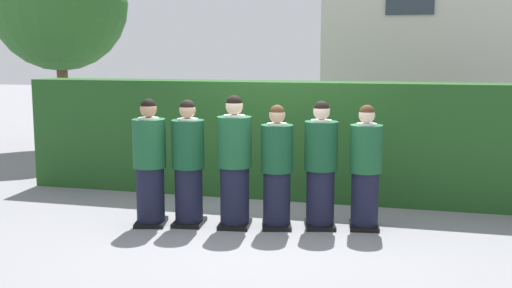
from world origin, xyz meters
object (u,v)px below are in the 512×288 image
(student_front_row_1, at_px, (188,166))
(student_front_row_3, at_px, (277,170))
(student_front_row_2, at_px, (235,165))
(student_front_row_0, at_px, (150,165))
(student_front_row_4, at_px, (321,168))
(student_front_row_5, at_px, (365,170))

(student_front_row_1, height_order, student_front_row_3, student_front_row_1)
(student_front_row_2, xyz_separation_m, student_front_row_3, (0.52, 0.09, -0.06))
(student_front_row_0, height_order, student_front_row_3, student_front_row_0)
(student_front_row_1, relative_size, student_front_row_3, 1.03)
(student_front_row_4, bearing_deg, student_front_row_1, -169.25)
(student_front_row_1, distance_m, student_front_row_3, 1.12)
(student_front_row_0, xyz_separation_m, student_front_row_4, (2.10, 0.43, -0.01))
(student_front_row_2, bearing_deg, student_front_row_4, 13.17)
(student_front_row_0, bearing_deg, student_front_row_4, 11.63)
(student_front_row_0, distance_m, student_front_row_4, 2.15)
(student_front_row_2, xyz_separation_m, student_front_row_5, (1.58, 0.34, -0.05))
(student_front_row_1, bearing_deg, student_front_row_4, 10.75)
(student_front_row_3, xyz_separation_m, student_front_row_5, (1.07, 0.24, 0.00))
(student_front_row_1, distance_m, student_front_row_5, 2.21)
(student_front_row_0, bearing_deg, student_front_row_3, 10.17)
(student_front_row_5, bearing_deg, student_front_row_3, -167.08)
(student_front_row_0, distance_m, student_front_row_3, 1.61)
(student_front_row_1, xyz_separation_m, student_front_row_5, (2.17, 0.40, -0.02))
(student_front_row_0, relative_size, student_front_row_1, 1.01)
(student_front_row_2, relative_size, student_front_row_3, 1.07)
(student_front_row_0, xyz_separation_m, student_front_row_2, (1.06, 0.19, 0.02))
(student_front_row_0, xyz_separation_m, student_front_row_5, (2.65, 0.53, -0.03))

